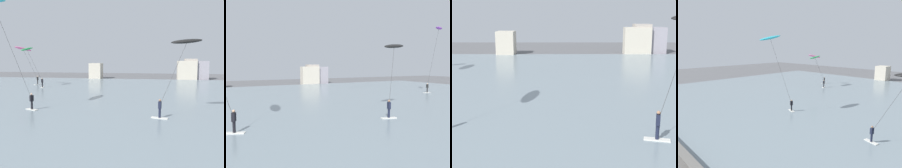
# 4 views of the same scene
# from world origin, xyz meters

# --- Properties ---
(water_bay) EXTENTS (84.00, 52.00, 0.10)m
(water_bay) POSITION_xyz_m (0.00, 29.98, 0.05)
(water_bay) COLOR gray
(water_bay) RESTS_ON ground
(far_shore_buildings) EXTENTS (28.75, 5.26, 5.06)m
(far_shore_buildings) POSITION_xyz_m (8.57, 57.59, 2.25)
(far_shore_buildings) COLOR beige
(far_shore_buildings) RESTS_ON ground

